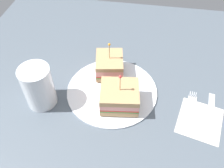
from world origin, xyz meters
TOP-DOWN VIEW (x-y plane):
  - ground_plane at (0.00, 0.00)cm, footprint 94.46×94.46cm
  - plate at (0.00, 0.00)cm, footprint 24.35×24.35cm
  - sandwich_half_front at (-4.36, -2.64)cm, footprint 9.72×10.43cm
  - sandwich_half_back at (6.61, 1.84)cm, footprint 9.85×8.79cm
  - drink_glass at (-6.37, 17.28)cm, footprint 7.57×7.57cm
  - napkin at (-5.80, -22.87)cm, footprint 13.41×12.57cm
  - fork at (-1.48, -21.01)cm, footprint 12.76×3.31cm
  - knife at (-2.70, -25.91)cm, footprint 13.16×2.95cm

SIDE VIEW (x-z plane):
  - ground_plane at x=0.00cm, z-range -2.00..0.00cm
  - napkin at x=-5.80cm, z-range 0.00..0.15cm
  - fork at x=-1.48cm, z-range 0.00..0.35cm
  - knife at x=-2.70cm, z-range 0.00..0.35cm
  - plate at x=0.00cm, z-range 0.00..0.86cm
  - sandwich_half_back at x=6.61cm, z-range -1.63..8.45cm
  - sandwich_half_front at x=-4.36cm, z-range -1.49..8.46cm
  - drink_glass at x=-6.37cm, z-range -0.59..10.70cm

